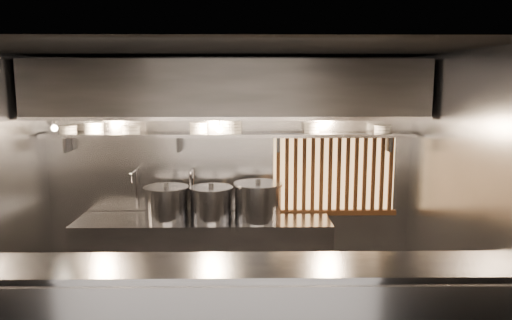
{
  "coord_description": "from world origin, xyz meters",
  "views": [
    {
      "loc": [
        0.25,
        -4.6,
        2.53
      ],
      "look_at": [
        0.32,
        0.55,
        1.7
      ],
      "focal_mm": 35.0,
      "sensor_mm": 36.0,
      "label": 1
    }
  ],
  "objects_px": {
    "heat_lamp": "(52,123)",
    "pendant_bulb": "(219,129)",
    "stock_pot_left": "(166,203)",
    "stock_pot_mid": "(258,201)",
    "stock_pot_right": "(211,203)"
  },
  "relations": [
    {
      "from": "stock_pot_mid",
      "to": "stock_pot_left",
      "type": "bearing_deg",
      "value": 177.92
    },
    {
      "from": "pendant_bulb",
      "to": "stock_pot_left",
      "type": "height_order",
      "value": "pendant_bulb"
    },
    {
      "from": "pendant_bulb",
      "to": "stock_pot_left",
      "type": "bearing_deg",
      "value": -173.2
    },
    {
      "from": "stock_pot_right",
      "to": "pendant_bulb",
      "type": "bearing_deg",
      "value": 41.86
    },
    {
      "from": "stock_pot_left",
      "to": "heat_lamp",
      "type": "bearing_deg",
      "value": -166.79
    },
    {
      "from": "heat_lamp",
      "to": "stock_pot_left",
      "type": "distance_m",
      "value": 1.54
    },
    {
      "from": "heat_lamp",
      "to": "stock_pot_right",
      "type": "relative_size",
      "value": 0.63
    },
    {
      "from": "stock_pot_mid",
      "to": "pendant_bulb",
      "type": "bearing_deg",
      "value": 165.78
    },
    {
      "from": "stock_pot_left",
      "to": "stock_pot_mid",
      "type": "height_order",
      "value": "stock_pot_mid"
    },
    {
      "from": "stock_pot_left",
      "to": "stock_pot_mid",
      "type": "bearing_deg",
      "value": -2.08
    },
    {
      "from": "stock_pot_left",
      "to": "stock_pot_right",
      "type": "relative_size",
      "value": 1.15
    },
    {
      "from": "pendant_bulb",
      "to": "stock_pot_right",
      "type": "height_order",
      "value": "pendant_bulb"
    },
    {
      "from": "heat_lamp",
      "to": "pendant_bulb",
      "type": "relative_size",
      "value": 1.87
    },
    {
      "from": "stock_pot_left",
      "to": "stock_pot_right",
      "type": "distance_m",
      "value": 0.53
    },
    {
      "from": "stock_pot_left",
      "to": "stock_pot_right",
      "type": "height_order",
      "value": "stock_pot_left"
    }
  ]
}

